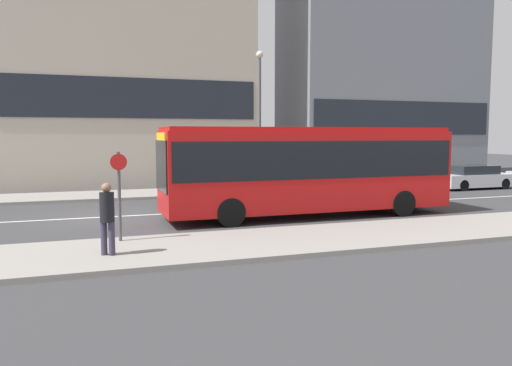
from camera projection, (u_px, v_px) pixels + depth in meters
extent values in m
plane|color=#3A3A3D|center=(106.00, 217.00, 18.21)|extent=(120.00, 120.00, 0.00)
cube|color=gray|center=(117.00, 254.00, 12.33)|extent=(44.00, 3.50, 0.13)
cube|color=gray|center=(101.00, 196.00, 24.08)|extent=(44.00, 3.50, 0.13)
cube|color=silver|center=(106.00, 217.00, 18.21)|extent=(41.80, 0.16, 0.01)
cube|color=beige|center=(125.00, 33.00, 29.91)|extent=(14.64, 6.44, 18.18)
cube|color=#1E232D|center=(132.00, 98.00, 27.25)|extent=(14.06, 0.08, 2.20)
cube|color=gray|center=(381.00, 72.00, 35.62)|extent=(14.03, 5.99, 14.96)
cube|color=#1E232D|center=(406.00, 118.00, 33.10)|extent=(13.47, 0.08, 2.20)
cube|color=red|center=(308.00, 170.00, 18.26)|extent=(10.63, 2.55, 2.81)
cube|color=black|center=(308.00, 158.00, 18.22)|extent=(10.42, 2.58, 1.29)
cube|color=red|center=(308.00, 129.00, 18.11)|extent=(10.47, 2.34, 0.14)
cube|color=black|center=(161.00, 166.00, 16.50)|extent=(0.05, 2.24, 1.68)
cube|color=yellow|center=(161.00, 137.00, 16.41)|extent=(0.04, 1.78, 0.32)
cylinder|color=black|center=(231.00, 212.00, 16.21)|extent=(0.96, 0.28, 0.96)
cylinder|color=black|center=(213.00, 203.00, 18.40)|extent=(0.96, 0.28, 0.96)
cylinder|color=black|center=(402.00, 203.00, 18.35)|extent=(0.96, 0.28, 0.96)
cylinder|color=black|center=(368.00, 196.00, 20.54)|extent=(0.96, 0.28, 0.96)
cube|color=#A39E84|center=(390.00, 183.00, 26.07)|extent=(4.18, 1.76, 0.68)
cube|color=#21262B|center=(389.00, 171.00, 25.97)|extent=(2.30, 1.55, 0.53)
cylinder|color=black|center=(421.00, 187.00, 25.77)|extent=(0.60, 0.18, 0.60)
cylinder|color=black|center=(402.00, 184.00, 27.26)|extent=(0.60, 0.18, 0.60)
cylinder|color=black|center=(377.00, 189.00, 24.93)|extent=(0.60, 0.18, 0.60)
cylinder|color=black|center=(361.00, 186.00, 26.41)|extent=(0.60, 0.18, 0.60)
cube|color=silver|center=(473.00, 180.00, 27.79)|extent=(4.53, 1.88, 0.68)
cube|color=#21262B|center=(472.00, 170.00, 27.69)|extent=(2.49, 1.66, 0.48)
cylinder|color=black|center=(505.00, 184.00, 27.47)|extent=(0.60, 0.18, 0.60)
cylinder|color=black|center=(481.00, 181.00, 29.06)|extent=(0.60, 0.18, 0.60)
cylinder|color=black|center=(463.00, 185.00, 26.55)|extent=(0.60, 0.18, 0.60)
cylinder|color=black|center=(442.00, 183.00, 28.15)|extent=(0.60, 0.18, 0.60)
cylinder|color=#383347|center=(112.00, 239.00, 11.87)|extent=(0.15, 0.15, 0.81)
cylinder|color=#383347|center=(104.00, 238.00, 11.90)|extent=(0.15, 0.15, 0.81)
cylinder|color=black|center=(107.00, 207.00, 11.81)|extent=(0.34, 0.34, 0.70)
sphere|color=#936B4C|center=(106.00, 188.00, 11.77)|extent=(0.23, 0.23, 0.23)
cylinder|color=#4C4C51|center=(119.00, 197.00, 13.41)|extent=(0.09, 0.09, 2.41)
cylinder|color=red|center=(119.00, 162.00, 13.27)|extent=(0.44, 0.03, 0.44)
cylinder|color=#4C4C51|center=(260.00, 125.00, 25.21)|extent=(0.14, 0.14, 6.74)
sphere|color=silver|center=(260.00, 55.00, 24.87)|extent=(0.36, 0.36, 0.36)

